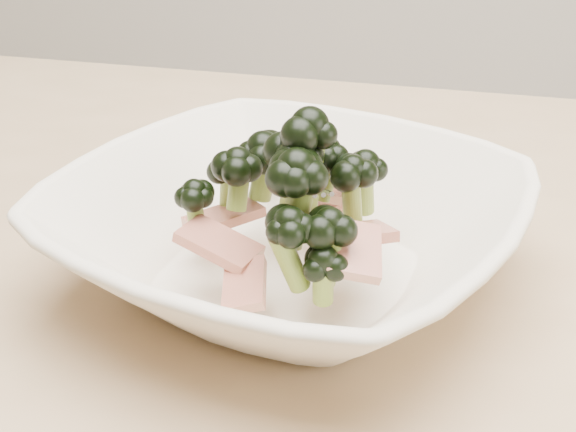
# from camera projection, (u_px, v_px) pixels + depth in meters

# --- Properties ---
(dining_table) EXTENTS (1.20, 0.80, 0.75)m
(dining_table) POSITION_uv_depth(u_px,v_px,m) (383.00, 361.00, 0.64)
(dining_table) COLOR tan
(dining_table) RESTS_ON ground
(broccoli_dish) EXTENTS (0.38, 0.38, 0.14)m
(broccoli_dish) POSITION_uv_depth(u_px,v_px,m) (289.00, 228.00, 0.54)
(broccoli_dish) COLOR #F1E3CC
(broccoli_dish) RESTS_ON dining_table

